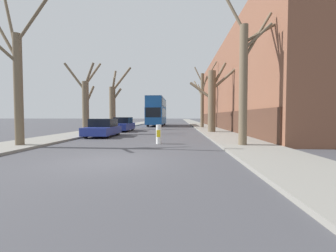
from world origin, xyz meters
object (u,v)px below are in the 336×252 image
object	(u,v)px
street_tree_left_0	(17,79)
street_tree_left_1	(86,102)
parked_car_0	(103,128)
street_tree_left_2	(113,103)
parked_car_1	(123,125)
traffic_bollard	(159,134)
street_tree_right_1	(212,99)
street_tree_right_2	(202,97)
double_decker_bus	(157,110)
street_tree_right_0	(246,74)

from	to	relation	value
street_tree_left_0	street_tree_left_1	size ratio (longest dim) A/B	1.18
street_tree_left_1	parked_car_0	distance (m)	3.88
street_tree_left_1	street_tree_left_2	distance (m)	7.66
parked_car_1	traffic_bollard	size ratio (longest dim) A/B	3.97
street_tree_right_1	parked_car_1	distance (m)	9.54
street_tree_left_0	parked_car_0	distance (m)	7.08
street_tree_right_2	double_decker_bus	distance (m)	9.79
traffic_bollard	street_tree_left_0	bearing A→B (deg)	-166.24
double_decker_bus	parked_car_1	size ratio (longest dim) A/B	2.57
parked_car_1	traffic_bollard	world-z (taller)	parked_car_1
street_tree_left_1	parked_car_1	distance (m)	5.06
street_tree_left_2	parked_car_0	size ratio (longest dim) A/B	1.89
street_tree_left_2	street_tree_right_0	distance (m)	19.10
street_tree_left_1	street_tree_right_2	bearing A→B (deg)	44.04
street_tree_left_0	double_decker_bus	distance (m)	26.55
street_tree_right_1	traffic_bollard	size ratio (longest dim) A/B	6.11
street_tree_left_1	street_tree_left_2	size ratio (longest dim) A/B	0.87
street_tree_left_1	street_tree_right_1	bearing A→B (deg)	10.15
street_tree_left_2	traffic_bollard	xyz separation A→B (m)	(6.82, -14.33, -2.62)
parked_car_0	traffic_bollard	world-z (taller)	parked_car_0
street_tree_left_0	double_decker_bus	size ratio (longest dim) A/B	0.71
street_tree_left_2	street_tree_right_0	bearing A→B (deg)	-53.46
parked_car_0	traffic_bollard	bearing A→B (deg)	-43.15
street_tree_left_0	parked_car_1	size ratio (longest dim) A/B	1.82
street_tree_left_1	double_decker_bus	size ratio (longest dim) A/B	0.60
street_tree_left_0	parked_car_0	xyz separation A→B (m)	(2.22, 6.14, -2.76)
street_tree_left_1	traffic_bollard	xyz separation A→B (m)	(7.00, -6.68, -2.31)
street_tree_right_0	street_tree_right_2	distance (m)	18.57
street_tree_right_0	street_tree_right_1	distance (m)	9.73
street_tree_right_0	parked_car_1	size ratio (longest dim) A/B	1.85
street_tree_right_0	parked_car_0	xyz separation A→B (m)	(-9.27, 5.45, -3.07)
street_tree_right_0	street_tree_right_1	size ratio (longest dim) A/B	1.20
street_tree_left_1	parked_car_1	bearing A→B (deg)	60.19
street_tree_right_2	double_decker_bus	xyz separation A→B (m)	(-6.75, 6.92, -1.54)
street_tree_left_1	street_tree_right_1	xyz separation A→B (m)	(11.27, 2.02, 0.33)
street_tree_left_0	street_tree_left_1	xyz separation A→B (m)	(-0.06, 8.38, -0.56)
street_tree_left_1	traffic_bollard	bearing A→B (deg)	-43.63
street_tree_right_2	parked_car_0	world-z (taller)	street_tree_right_2
street_tree_right_1	double_decker_bus	distance (m)	17.17
street_tree_right_0	traffic_bollard	distance (m)	5.63
street_tree_left_1	parked_car_1	xyz separation A→B (m)	(2.27, 3.97, -2.17)
street_tree_left_0	parked_car_1	bearing A→B (deg)	79.82
street_tree_left_1	street_tree_left_2	world-z (taller)	street_tree_left_2
street_tree_left_0	street_tree_right_0	world-z (taller)	street_tree_right_0
street_tree_left_2	parked_car_1	xyz separation A→B (m)	(2.09, -3.68, -2.48)
street_tree_left_0	street_tree_left_2	bearing A→B (deg)	89.55
street_tree_right_1	street_tree_right_2	world-z (taller)	street_tree_right_2
parked_car_1	traffic_bollard	bearing A→B (deg)	-66.04
street_tree_left_2	street_tree_right_0	xyz separation A→B (m)	(11.37, -15.34, 0.55)
double_decker_bus	street_tree_right_0	bearing A→B (deg)	-74.51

